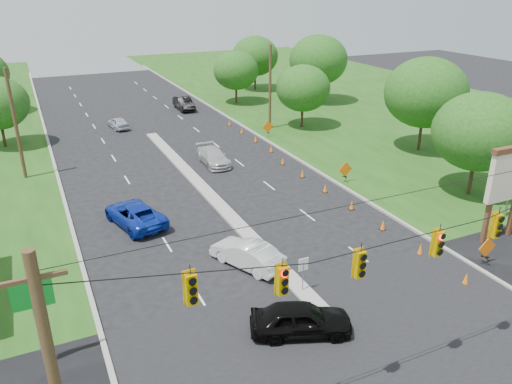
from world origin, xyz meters
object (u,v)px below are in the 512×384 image
pylon_sign (508,178)px  white_sedan (247,254)px  black_sedan (301,319)px  blue_pickup (135,214)px

pylon_sign → white_sedan: bearing=167.6°
pylon_sign → white_sedan: size_ratio=1.34×
pylon_sign → black_sedan: size_ratio=1.32×
pylon_sign → white_sedan: (-15.82, 3.48, -3.25)m
pylon_sign → blue_pickup: bearing=150.7°
pylon_sign → blue_pickup: pylon_sign is taller
pylon_sign → black_sedan: 16.62m
black_sedan → blue_pickup: 15.13m
blue_pickup → white_sedan: bearing=106.1°
white_sedan → blue_pickup: size_ratio=0.84×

